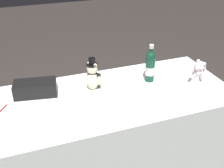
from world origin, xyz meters
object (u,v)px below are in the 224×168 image
at_px(teddy_bear_bride, 200,75).
at_px(champagne_bottle, 150,66).
at_px(signing_pen, 2,110).
at_px(gift_case_black, 35,88).
at_px(guestbook, 126,103).
at_px(teddy_bear_groom, 93,77).

distance_m(teddy_bear_bride, champagne_bottle, 0.42).
relative_size(teddy_bear_bride, champagne_bottle, 0.71).
bearing_deg(signing_pen, gift_case_black, 26.85).
bearing_deg(signing_pen, champagne_bottle, 1.88).
relative_size(signing_pen, guestbook, 0.52).
xyz_separation_m(champagne_bottle, gift_case_black, (-0.95, 0.09, -0.08)).
distance_m(teddy_bear_groom, signing_pen, 0.73).
bearing_deg(guestbook, champagne_bottle, 65.89).
relative_size(champagne_bottle, signing_pen, 2.51).
bearing_deg(champagne_bottle, teddy_bear_bride, -32.69).
height_order(teddy_bear_bride, champagne_bottle, champagne_bottle).
xyz_separation_m(teddy_bear_groom, signing_pen, (-0.72, -0.08, -0.10)).
height_order(champagne_bottle, signing_pen, champagne_bottle).
bearing_deg(guestbook, gift_case_black, 176.78).
height_order(signing_pen, gift_case_black, gift_case_black).
relative_size(teddy_bear_groom, signing_pen, 2.09).
height_order(champagne_bottle, guestbook, champagne_bottle).
bearing_deg(teddy_bear_bride, signing_pen, 173.29).
height_order(signing_pen, guestbook, guestbook).
distance_m(teddy_bear_groom, champagne_bottle, 0.49).
xyz_separation_m(teddy_bear_bride, guestbook, (-0.68, -0.04, -0.09)).
xyz_separation_m(signing_pen, gift_case_black, (0.26, 0.13, 0.05)).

